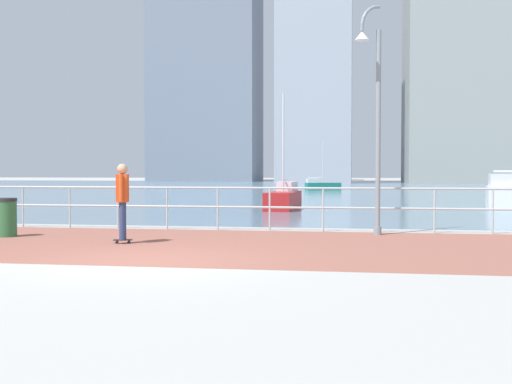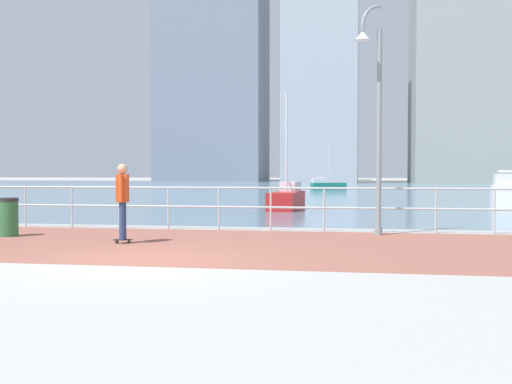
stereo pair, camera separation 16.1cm
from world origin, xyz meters
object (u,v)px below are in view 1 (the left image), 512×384
Objects in this scene: sailboat_yellow at (284,198)px; sailboat_gray at (322,186)px; lamppost at (374,108)px; skateboarder at (122,196)px; trash_bin at (7,217)px.

sailboat_gray is at bearing 89.60° from sailboat_yellow.
lamppost is 3.24× the size of skateboarder.
lamppost is 10.90m from sailboat_yellow.
trash_bin is 39.21m from sailboat_gray.
sailboat_yellow reaches higher than trash_bin.
trash_bin is 0.22× the size of sailboat_gray.
skateboarder is 3.43m from trash_bin.
trash_bin is 12.91m from sailboat_yellow.
lamppost is 37.33m from sailboat_gray.
lamppost is 1.34× the size of sailboat_gray.
trash_bin is 0.19× the size of sailboat_yellow.
lamppost reaches higher than skateboarder.
sailboat_gray is (2.26, 39.73, -0.64)m from skateboarder.
sailboat_yellow is (-3.34, 10.03, -2.65)m from lamppost.
lamppost reaches higher than sailboat_yellow.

